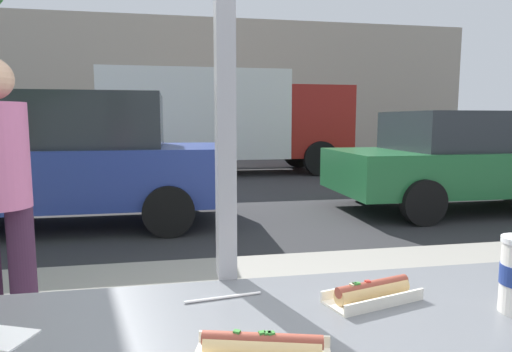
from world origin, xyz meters
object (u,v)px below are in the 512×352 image
parked_car_blue (73,160)px  hotdog_tray_near (372,292)px  box_truck (224,118)px  hotdog_tray_far (262,348)px  parked_car_green (469,159)px

parked_car_blue → hotdog_tray_near: bearing=-71.7°
parked_car_blue → box_truck: bearing=64.3°
hotdog_tray_near → hotdog_tray_far: bearing=-146.1°
hotdog_tray_far → box_truck: size_ratio=0.04×
parked_car_blue → parked_car_green: parked_car_blue is taller
parked_car_green → parked_car_blue: bearing=180.0°
parked_car_blue → parked_car_green: 6.04m
hotdog_tray_near → hotdog_tray_far: 0.38m
hotdog_tray_near → parked_car_green: size_ratio=0.06×
box_truck → hotdog_tray_near: bearing=-94.8°
hotdog_tray_far → box_truck: box_truck is taller
hotdog_tray_far → box_truck: 11.40m
hotdog_tray_far → parked_car_green: 7.26m
hotdog_tray_near → parked_car_green: 6.90m
hotdog_tray_near → parked_car_green: bearing=52.1°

